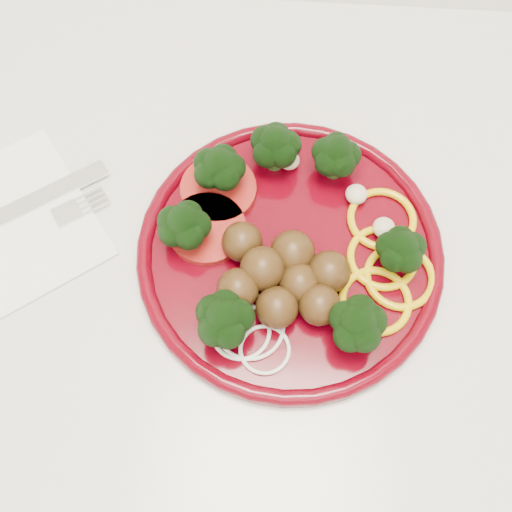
{
  "coord_description": "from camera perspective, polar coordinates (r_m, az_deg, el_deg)",
  "views": [
    {
      "loc": [
        -0.16,
        1.45,
        1.44
      ],
      "look_at": [
        -0.18,
        1.68,
        0.92
      ],
      "focal_mm": 45.0,
      "sensor_mm": 36.0,
      "label": 1
    }
  ],
  "objects": [
    {
      "name": "counter",
      "position": [
        1.03,
        10.02,
        -10.2
      ],
      "size": [
        2.4,
        0.6,
        0.9
      ],
      "color": "beige",
      "rests_on": "ground"
    },
    {
      "name": "napkin",
      "position": [
        0.64,
        -21.69,
        2.18
      ],
      "size": [
        0.23,
        0.23,
        0.0
      ],
      "primitive_type": "cube",
      "rotation": [
        0.0,
        0.0,
        0.63
      ],
      "color": "white",
      "rests_on": "counter"
    },
    {
      "name": "plate",
      "position": [
        0.57,
        2.95,
        0.64
      ],
      "size": [
        0.28,
        0.28,
        0.06
      ],
      "rotation": [
        0.0,
        0.0,
        -0.4
      ],
      "color": "#4A010A",
      "rests_on": "counter"
    }
  ]
}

